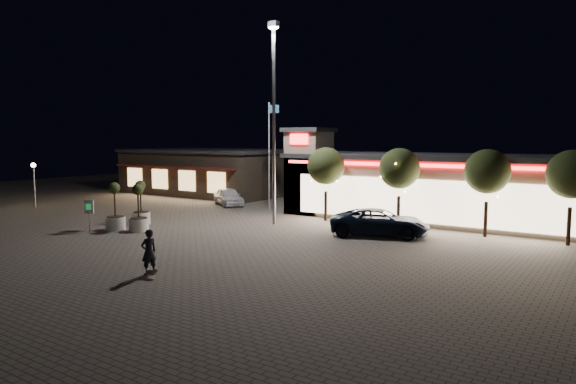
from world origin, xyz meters
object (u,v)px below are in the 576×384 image
Objects in this scene: planter_left at (141,211)px; valet_sign at (89,209)px; pedestrian at (149,252)px; planter_mid at (115,215)px; white_sedan at (229,197)px; pickup_truck at (380,222)px.

valet_sign is (-0.04, -3.66, 0.49)m from planter_left.
planter_mid is (-9.34, 5.60, -0.03)m from pedestrian.
valet_sign is at bearing -90.61° from planter_left.
planter_mid is (1.80, -12.28, 0.16)m from white_sedan.
planter_left reaches higher than valet_sign.
pedestrian is at bearing -23.16° from valet_sign.
planter_mid is 1.46× the size of valet_sign.
pedestrian is at bearing -38.83° from planter_left.
pedestrian is at bearing 141.69° from pickup_truck.
planter_mid is at bearing 97.54° from pickup_truck.
valet_sign is at bearing -101.54° from pedestrian.
planter_left reaches higher than pedestrian.
valet_sign reaches higher than white_sedan.
planter_left is 1.43× the size of valet_sign.
pickup_truck is 16.30m from white_sedan.
pedestrian is 10.66m from valet_sign.
white_sedan is 1.51× the size of planter_left.
pickup_truck is 1.96× the size of planter_left.
valet_sign is (-14.06, -8.38, 0.59)m from pickup_truck.
planter_mid reaches higher than pickup_truck.
planter_left reaches higher than white_sedan.
planter_mid is 1.56m from valet_sign.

